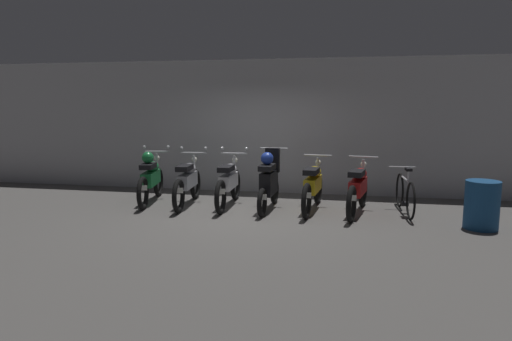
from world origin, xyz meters
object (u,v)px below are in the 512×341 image
motorbike_slot_0 (151,177)px  bicycle (405,194)px  motorbike_slot_2 (229,182)px  motorbike_slot_4 (313,185)px  motorbike_slot_3 (269,181)px  motorbike_slot_5 (358,188)px  motorbike_slot_1 (188,181)px  trash_bin (482,205)px

motorbike_slot_0 → bicycle: motorbike_slot_0 is taller
motorbike_slot_2 → motorbike_slot_4: bearing=-1.7°
motorbike_slot_3 → motorbike_slot_5: size_ratio=0.87×
motorbike_slot_0 → motorbike_slot_3: bearing=-4.1°
motorbike_slot_0 → motorbike_slot_3: (2.52, -0.18, 0.04)m
motorbike_slot_2 → motorbike_slot_4: (1.68, -0.05, -0.00)m
motorbike_slot_3 → motorbike_slot_4: (0.84, 0.09, -0.08)m
motorbike_slot_0 → motorbike_slot_2: bearing=-1.3°
motorbike_slot_2 → motorbike_slot_3: size_ratio=1.16×
bicycle → motorbike_slot_2: bearing=-178.6°
motorbike_slot_1 → motorbike_slot_5: bearing=-1.4°
motorbike_slot_2 → bicycle: (3.39, 0.08, -0.13)m
motorbike_slot_5 → bicycle: bearing=14.4°
motorbike_slot_5 → trash_bin: motorbike_slot_5 is taller
motorbike_slot_0 → motorbike_slot_5: size_ratio=1.00×
motorbike_slot_5 → trash_bin: bearing=-19.0°
motorbike_slot_1 → motorbike_slot_4: 2.52m
bicycle → trash_bin: size_ratio=2.17×
motorbike_slot_4 → bicycle: bearing=4.3°
motorbike_slot_1 → motorbike_slot_3: (1.68, -0.08, 0.07)m
motorbike_slot_1 → trash_bin: size_ratio=2.44×
motorbike_slot_0 → motorbike_slot_2: 1.68m
motorbike_slot_2 → trash_bin: 4.55m
motorbike_slot_4 → motorbike_slot_5: (0.84, -0.09, 0.00)m
motorbike_slot_2 → trash_bin: bearing=-10.4°
motorbike_slot_1 → trash_bin: motorbike_slot_1 is taller
motorbike_slot_2 → motorbike_slot_5: (2.52, -0.14, -0.00)m
motorbike_slot_2 → motorbike_slot_0: bearing=178.7°
motorbike_slot_1 → motorbike_slot_2: 0.84m
motorbike_slot_3 → motorbike_slot_5: 1.68m
motorbike_slot_3 → bicycle: motorbike_slot_3 is taller
bicycle → trash_bin: bicycle is taller
motorbike_slot_0 → motorbike_slot_4: motorbike_slot_0 is taller
motorbike_slot_3 → trash_bin: (3.64, -0.68, -0.17)m
motorbike_slot_5 → motorbike_slot_0: bearing=177.5°
motorbike_slot_2 → trash_bin: motorbike_slot_2 is taller
motorbike_slot_1 → motorbike_slot_2: bearing=4.1°
motorbike_slot_1 → motorbike_slot_2: (0.84, 0.06, 0.00)m
motorbike_slot_0 → motorbike_slot_5: (4.20, -0.18, -0.04)m
motorbike_slot_3 → motorbike_slot_5: (1.68, 0.00, -0.08)m
motorbike_slot_0 → motorbike_slot_4: size_ratio=0.99×
motorbike_slot_0 → motorbike_slot_5: motorbike_slot_0 is taller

